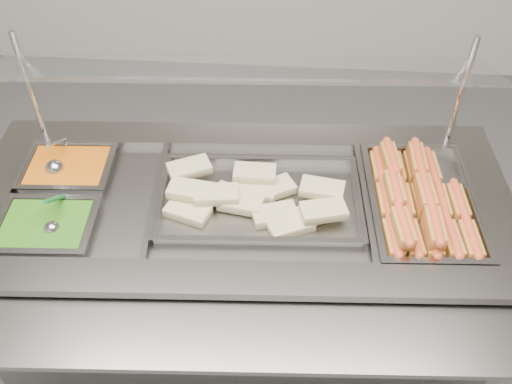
# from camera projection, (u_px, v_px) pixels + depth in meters

# --- Properties ---
(steam_counter) EXTENTS (1.71, 0.83, 0.80)m
(steam_counter) POSITION_uv_depth(u_px,v_px,m) (244.00, 276.00, 2.04)
(steam_counter) COLOR slate
(steam_counter) RESTS_ON ground
(tray_rail) EXTENTS (1.61, 0.41, 0.05)m
(tray_rail) POSITION_uv_depth(u_px,v_px,m) (235.00, 333.00, 1.46)
(tray_rail) COLOR slate
(tray_rail) RESTS_ON steam_counter
(sneeze_guard) EXTENTS (1.48, 0.34, 0.39)m
(sneeze_guard) POSITION_uv_depth(u_px,v_px,m) (242.00, 71.00, 1.68)
(sneeze_guard) COLOR silver
(sneeze_guard) RESTS_ON steam_counter
(pan_hotdogs) EXTENTS (0.33, 0.51, 0.09)m
(pan_hotdogs) POSITION_uv_depth(u_px,v_px,m) (420.00, 208.00, 1.78)
(pan_hotdogs) COLOR gray
(pan_hotdogs) RESTS_ON steam_counter
(pan_wraps) EXTENTS (0.62, 0.39, 0.06)m
(pan_wraps) POSITION_uv_depth(u_px,v_px,m) (259.00, 202.00, 1.78)
(pan_wraps) COLOR gray
(pan_wraps) RESTS_ON steam_counter
(pan_beans) EXTENTS (0.28, 0.23, 0.09)m
(pan_beans) POSITION_uv_depth(u_px,v_px,m) (70.00, 174.00, 1.89)
(pan_beans) COLOR gray
(pan_beans) RESTS_ON steam_counter
(pan_peas) EXTENTS (0.28, 0.23, 0.09)m
(pan_peas) POSITION_uv_depth(u_px,v_px,m) (48.00, 232.00, 1.70)
(pan_peas) COLOR gray
(pan_peas) RESTS_ON steam_counter
(hotdogs_in_buns) EXTENTS (0.29, 0.47, 0.10)m
(hotdogs_in_buns) POSITION_uv_depth(u_px,v_px,m) (417.00, 200.00, 1.74)
(hotdogs_in_buns) COLOR #A46B22
(hotdogs_in_buns) RESTS_ON pan_hotdogs
(tortilla_wraps) EXTENTS (0.58, 0.32, 0.06)m
(tortilla_wraps) POSITION_uv_depth(u_px,v_px,m) (255.00, 197.00, 1.75)
(tortilla_wraps) COLOR #C8B486
(tortilla_wraps) RESTS_ON pan_wraps
(ladle) EXTENTS (0.06, 0.17, 0.13)m
(ladle) POSITION_uv_depth(u_px,v_px,m) (55.00, 167.00, 1.85)
(ladle) COLOR #A4A4A8
(ladle) RESTS_ON pan_beans
(serving_spoon) EXTENTS (0.05, 0.16, 0.13)m
(serving_spoon) POSITION_uv_depth(u_px,v_px,m) (53.00, 223.00, 1.67)
(serving_spoon) COLOR #A4A4A8
(serving_spoon) RESTS_ON pan_peas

